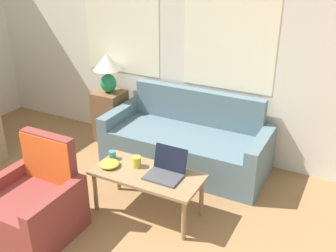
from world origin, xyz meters
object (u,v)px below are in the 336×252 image
coffee_table (147,178)px  cup_yellow (136,162)px  couch (187,144)px  cup_navy (112,155)px  table_lamp (107,68)px  snack_bowl (110,164)px  laptop (166,170)px  armchair (35,207)px

coffee_table → cup_yellow: size_ratio=9.91×
couch → coffee_table: bearing=-86.5°
cup_navy → cup_yellow: (0.30, -0.02, 0.01)m
table_lamp → couch: bearing=-6.6°
coffee_table → snack_bowl: size_ratio=5.42×
coffee_table → cup_navy: bearing=170.3°
cup_yellow → snack_bowl: 0.27m
table_lamp → coffee_table: (1.28, -1.20, -0.61)m
coffee_table → laptop: (0.18, 0.05, 0.11)m
couch → laptop: couch is taller
couch → laptop: (0.24, -1.01, 0.24)m
table_lamp → cup_yellow: table_lamp is taller
cup_yellow → snack_bowl: size_ratio=0.55×
laptop → cup_navy: 0.64m
coffee_table → table_lamp: bearing=136.9°
armchair → laptop: bearing=39.0°
couch → cup_navy: couch is taller
armchair → snack_bowl: size_ratio=4.52×
cup_yellow → snack_bowl: bearing=-153.2°
snack_bowl → coffee_table: bearing=8.9°
couch → cup_navy: 1.08m
cup_yellow → snack_bowl: (-0.24, -0.12, -0.03)m
couch → snack_bowl: couch is taller
armchair → laptop: size_ratio=2.67×
couch → cup_navy: size_ratio=22.67×
cup_yellow → snack_bowl: cup_yellow is taller
coffee_table → laptop: laptop is taller
couch → snack_bowl: size_ratio=9.77×
laptop → cup_yellow: (-0.34, 0.01, -0.00)m
laptop → coffee_table: bearing=-164.1°
couch → armchair: (-0.72, -1.78, -0.00)m
laptop → snack_bowl: size_ratio=1.70×
snack_bowl → cup_yellow: bearing=26.8°
couch → cup_navy: (-0.40, -0.98, 0.23)m
cup_navy → snack_bowl: 0.15m
armchair → laptop: 1.26m
coffee_table → cup_navy: 0.48m
couch → snack_bowl: bearing=-106.6°
table_lamp → cup_navy: (0.82, -1.12, -0.51)m
couch → coffee_table: 1.07m
armchair → cup_yellow: 1.03m
coffee_table → laptop: 0.22m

